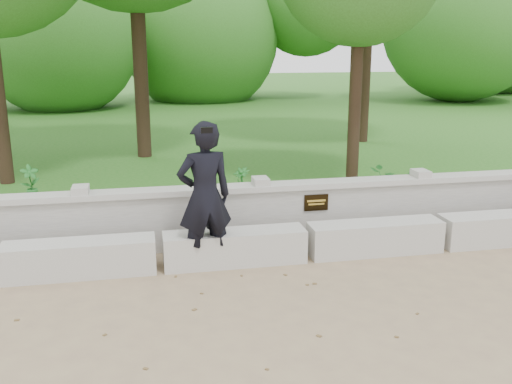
% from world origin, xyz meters
% --- Properties ---
extents(ground, '(80.00, 80.00, 0.00)m').
position_xyz_m(ground, '(0.00, 0.00, 0.00)').
color(ground, '#98825D').
rests_on(ground, ground).
extents(lawn, '(40.00, 22.00, 0.25)m').
position_xyz_m(lawn, '(0.00, 14.00, 0.12)').
color(lawn, '#226017').
rests_on(lawn, ground).
extents(concrete_bench, '(11.90, 0.45, 0.45)m').
position_xyz_m(concrete_bench, '(0.00, 1.90, 0.22)').
color(concrete_bench, beige).
rests_on(concrete_bench, ground).
extents(parapet_wall, '(12.50, 0.35, 0.90)m').
position_xyz_m(parapet_wall, '(0.00, 2.60, 0.46)').
color(parapet_wall, '#B6B4AC').
rests_on(parapet_wall, ground).
extents(man_main, '(0.78, 0.70, 1.95)m').
position_xyz_m(man_main, '(-1.40, 1.80, 0.98)').
color(man_main, black).
rests_on(man_main, ground).
extents(shrub_a, '(0.38, 0.33, 0.60)m').
position_xyz_m(shrub_a, '(-4.07, 4.95, 0.55)').
color(shrub_a, '#256F28').
rests_on(shrub_a, lawn).
extents(shrub_b, '(0.29, 0.34, 0.57)m').
position_xyz_m(shrub_b, '(2.24, 3.30, 0.53)').
color(shrub_b, '#256F28').
rests_on(shrub_b, lawn).
extents(shrub_c, '(0.76, 0.73, 0.65)m').
position_xyz_m(shrub_c, '(1.80, 3.30, 0.58)').
color(shrub_c, '#256F28').
rests_on(shrub_c, lawn).
extents(shrub_d, '(0.40, 0.39, 0.53)m').
position_xyz_m(shrub_d, '(-0.48, 4.32, 0.51)').
color(shrub_d, '#256F28').
rests_on(shrub_d, lawn).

